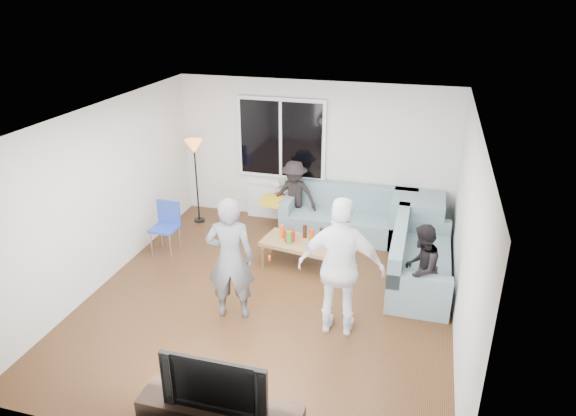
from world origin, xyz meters
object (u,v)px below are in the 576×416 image
(side_chair, at_px, (165,229))
(television, at_px, (218,379))
(sofa_back_section, at_px, (348,213))
(spectator_back, at_px, (294,195))
(coffee_table, at_px, (298,253))
(sofa_right_section, at_px, (421,256))
(player_right, at_px, (341,268))
(player_left, at_px, (230,259))
(floor_lamp, at_px, (197,182))
(spectator_right, at_px, (421,268))

(side_chair, height_order, television, television)
(sofa_back_section, distance_m, spectator_back, 1.01)
(sofa_back_section, xyz_separation_m, coffee_table, (-0.59, -1.23, -0.22))
(sofa_right_section, height_order, television, television)
(side_chair, bearing_deg, player_right, -22.06)
(player_left, bearing_deg, sofa_right_section, -160.41)
(floor_lamp, bearing_deg, player_right, -39.80)
(player_right, height_order, television, player_right)
(sofa_back_section, height_order, player_right, player_right)
(spectator_right, bearing_deg, side_chair, -83.93)
(sofa_back_section, xyz_separation_m, player_right, (0.34, -2.75, 0.49))
(player_left, relative_size, player_right, 0.93)
(spectator_right, relative_size, spectator_back, 0.97)
(sofa_right_section, xyz_separation_m, spectator_right, (0.00, -0.72, 0.20))
(floor_lamp, distance_m, television, 5.18)
(sofa_back_section, bearing_deg, television, -95.39)
(sofa_back_section, height_order, floor_lamp, floor_lamp)
(sofa_right_section, distance_m, player_left, 2.87)
(floor_lamp, xyz_separation_m, player_right, (3.12, -2.60, 0.14))
(side_chair, relative_size, spectator_right, 0.69)
(television, bearing_deg, sofa_back_section, 84.61)
(coffee_table, bearing_deg, sofa_back_section, 64.32)
(sofa_right_section, xyz_separation_m, spectator_back, (-2.27, 1.28, 0.21))
(player_right, bearing_deg, sofa_back_section, -85.57)
(player_left, xyz_separation_m, spectator_right, (2.38, 0.82, -0.23))
(floor_lamp, height_order, player_left, player_left)
(sofa_right_section, relative_size, side_chair, 2.33)
(sofa_right_section, relative_size, player_right, 1.09)
(sofa_back_section, xyz_separation_m, floor_lamp, (-2.78, -0.15, 0.36))
(television, bearing_deg, sofa_right_section, 63.65)
(spectator_right, xyz_separation_m, television, (-1.74, -2.80, 0.11))
(sofa_back_section, relative_size, spectator_right, 1.85)
(side_chair, xyz_separation_m, television, (2.33, -3.33, 0.31))
(television, bearing_deg, player_right, 68.63)
(coffee_table, distance_m, spectator_right, 2.07)
(coffee_table, bearing_deg, side_chair, -174.58)
(sofa_right_section, bearing_deg, spectator_back, 60.54)
(player_right, xyz_separation_m, spectator_right, (0.95, 0.77, -0.29))
(player_right, bearing_deg, spectator_back, -67.16)
(sofa_back_section, xyz_separation_m, spectator_back, (-0.98, 0.03, 0.21))
(coffee_table, bearing_deg, television, -87.72)
(floor_lamp, relative_size, spectator_back, 1.22)
(side_chair, distance_m, television, 4.08)
(sofa_right_section, height_order, side_chair, side_chair)
(coffee_table, xyz_separation_m, television, (0.14, -3.54, 0.54))
(side_chair, relative_size, floor_lamp, 0.55)
(player_left, xyz_separation_m, television, (0.64, -1.98, -0.12))
(side_chair, xyz_separation_m, spectator_right, (4.07, -0.54, 0.19))
(sofa_back_section, bearing_deg, player_right, -82.91)
(coffee_table, distance_m, spectator_back, 1.39)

